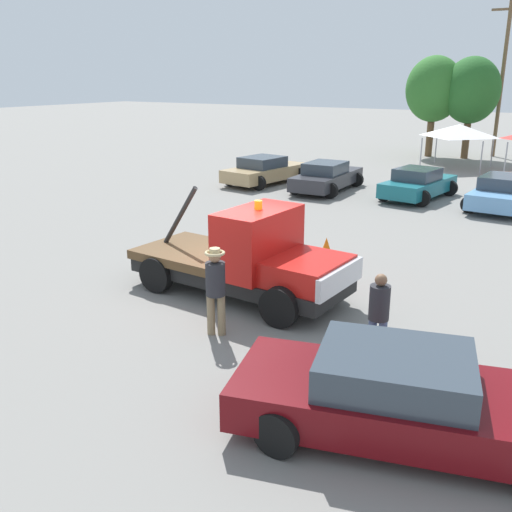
{
  "coord_description": "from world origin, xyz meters",
  "views": [
    {
      "loc": [
        7.08,
        -10.86,
        5.07
      ],
      "look_at": [
        0.5,
        0.0,
        1.05
      ],
      "focal_mm": 40.0,
      "sensor_mm": 36.0,
      "label": 1
    }
  ],
  "objects": [
    {
      "name": "ground_plane",
      "position": [
        0.0,
        0.0,
        0.0
      ],
      "size": [
        160.0,
        160.0,
        0.0
      ],
      "primitive_type": "plane",
      "color": "gray"
    },
    {
      "name": "tow_truck",
      "position": [
        0.33,
        -0.02,
        0.93
      ],
      "size": [
        5.56,
        2.55,
        2.51
      ],
      "rotation": [
        0.0,
        0.0,
        -0.07
      ],
      "color": "black",
      "rests_on": "ground"
    },
    {
      "name": "foreground_car",
      "position": [
        5.22,
        -3.58,
        0.65
      ],
      "size": [
        5.48,
        3.2,
        1.34
      ],
      "rotation": [
        0.0,
        0.0,
        0.26
      ],
      "color": "#5B0A0F",
      "rests_on": "ground"
    },
    {
      "name": "person_near_truck",
      "position": [
        4.03,
        -1.5,
        0.98
      ],
      "size": [
        0.38,
        0.38,
        1.7
      ],
      "rotation": [
        0.0,
        0.0,
        4.57
      ],
      "color": "#475B84",
      "rests_on": "ground"
    },
    {
      "name": "person_at_hood",
      "position": [
        0.85,
        -2.14,
        1.09
      ],
      "size": [
        0.41,
        0.41,
        1.85
      ],
      "rotation": [
        0.0,
        0.0,
        5.16
      ],
      "color": "#847051",
      "rests_on": "ground"
    },
    {
      "name": "parked_car_tan",
      "position": [
        -6.98,
        13.16,
        0.65
      ],
      "size": [
        2.91,
        4.89,
        1.34
      ],
      "rotation": [
        0.0,
        0.0,
        1.42
      ],
      "color": "tan",
      "rests_on": "ground"
    },
    {
      "name": "parked_car_charcoal",
      "position": [
        -3.63,
        13.07,
        0.65
      ],
      "size": [
        2.43,
        4.7,
        1.34
      ],
      "rotation": [
        0.0,
        0.0,
        1.59
      ],
      "color": "#2D2D33",
      "rests_on": "ground"
    },
    {
      "name": "parked_car_teal",
      "position": [
        0.47,
        13.46,
        0.65
      ],
      "size": [
        2.75,
        4.46,
        1.34
      ],
      "rotation": [
        0.0,
        0.0,
        1.42
      ],
      "color": "#196670",
      "rests_on": "ground"
    },
    {
      "name": "parked_car_skyblue",
      "position": [
        3.97,
        13.4,
        0.65
      ],
      "size": [
        2.7,
        4.97,
        1.34
      ],
      "rotation": [
        0.0,
        0.0,
        1.51
      ],
      "color": "#669ED1",
      "rests_on": "ground"
    },
    {
      "name": "canopy_tent_white",
      "position": [
        -0.08,
        23.16,
        2.12
      ],
      "size": [
        3.31,
        3.31,
        2.47
      ],
      "color": "#9E9EA3",
      "rests_on": "ground"
    },
    {
      "name": "tree_center",
      "position": [
        -2.82,
        27.4,
        4.24
      ],
      "size": [
        3.54,
        3.54,
        6.32
      ],
      "color": "brown",
      "rests_on": "ground"
    },
    {
      "name": "tree_right",
      "position": [
        -0.56,
        27.59,
        4.19
      ],
      "size": [
        3.5,
        3.5,
        6.24
      ],
      "color": "brown",
      "rests_on": "ground"
    },
    {
      "name": "traffic_cone",
      "position": [
        0.53,
        3.96,
        0.25
      ],
      "size": [
        0.4,
        0.4,
        0.55
      ],
      "color": "black",
      "rests_on": "ground"
    },
    {
      "name": "utility_pole",
      "position": [
        0.83,
        29.59,
        5.37
      ],
      "size": [
        2.2,
        0.24,
        10.21
      ],
      "color": "brown",
      "rests_on": "ground"
    }
  ]
}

